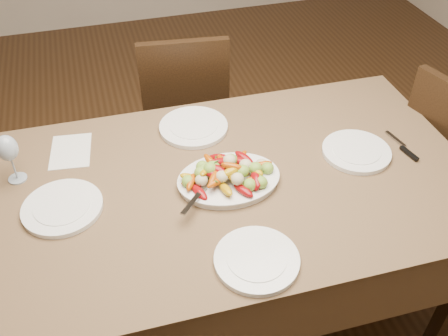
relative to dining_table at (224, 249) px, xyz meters
The scene contains 13 objects.
floor 0.45m from the dining_table, 32.20° to the left, with size 6.00×6.00×0.00m, color #392311.
dining_table is the anchor object (origin of this frame).
chair_far 0.93m from the dining_table, 87.43° to the left, with size 0.42×0.42×0.95m, color black, non-canonical shape.
serving_platter 0.39m from the dining_table, 53.05° to the right, with size 0.36×0.26×0.02m, color white.
roasted_vegetables 0.45m from the dining_table, 53.05° to the right, with size 0.29×0.20×0.09m, color maroon, non-canonical shape.
serving_spoon 0.43m from the dining_table, 134.70° to the right, with size 0.28×0.06×0.03m, color #9EA0A8, non-canonical shape.
plate_left 0.69m from the dining_table, behind, with size 0.27×0.27×0.02m, color white.
plate_right 0.66m from the dining_table, ahead, with size 0.26×0.26×0.02m, color white.
plate_far 0.52m from the dining_table, 95.40° to the left, with size 0.28×0.28×0.02m, color white.
plate_near 0.54m from the dining_table, 90.88° to the right, with size 0.26×0.26×0.02m, color white.
wine_glass 0.89m from the dining_table, 163.17° to the left, with size 0.08×0.08×0.20m, color #8C99A5, non-canonical shape.
menu_card 0.73m from the dining_table, 147.96° to the left, with size 0.15×0.21×0.00m, color silver.
table_knife 0.82m from the dining_table, ahead, with size 0.02×0.20×0.01m, color #9EA0A8, non-canonical shape.
Camera 1 is at (-0.57, -1.41, 1.97)m, focal length 40.00 mm.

